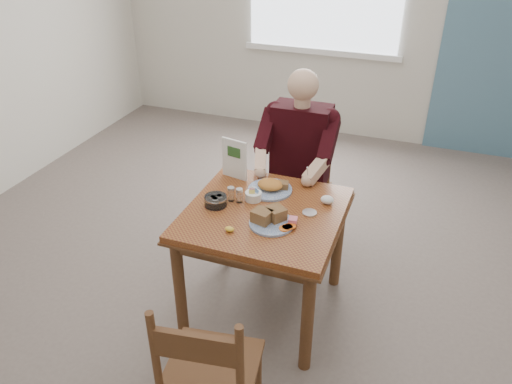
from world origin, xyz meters
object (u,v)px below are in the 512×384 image
at_px(chair_near, 209,375).
at_px(near_plate, 271,219).
at_px(table, 264,226).
at_px(diner, 298,152).
at_px(far_plate, 271,187).
at_px(chair_far, 299,187).

bearing_deg(chair_near, near_plate, 90.31).
bearing_deg(table, diner, 90.00).
height_order(chair_near, far_plate, chair_near).
bearing_deg(chair_far, table, -90.00).
bearing_deg(chair_far, diner, -89.99).
xyz_separation_m(table, chair_far, (0.00, 0.80, -0.16)).
bearing_deg(table, chair_far, 90.00).
bearing_deg(table, near_plate, -54.25).
xyz_separation_m(chair_far, near_plate, (0.08, -0.91, 0.30)).
relative_size(chair_near, diner, 0.69).
relative_size(diner, near_plate, 4.14).
bearing_deg(chair_near, diner, 92.91).
distance_m(table, near_plate, 0.20).
height_order(table, chair_far, chair_far).
distance_m(chair_near, near_plate, 0.93).
bearing_deg(chair_near, far_plate, 95.79).
bearing_deg(diner, near_plate, -84.33).
relative_size(table, near_plate, 2.75).
relative_size(chair_far, chair_near, 1.00).
height_order(table, near_plate, near_plate).
distance_m(diner, far_plate, 0.48).
distance_m(diner, near_plate, 0.83).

